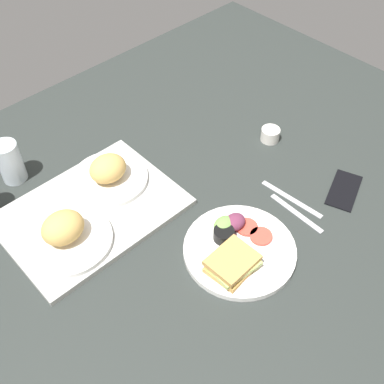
% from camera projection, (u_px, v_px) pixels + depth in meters
% --- Properties ---
extents(ground_plane, '(1.90, 1.50, 0.03)m').
position_uv_depth(ground_plane, '(194.00, 216.00, 1.26)').
color(ground_plane, '#282D2B').
extents(serving_tray, '(0.45, 0.33, 0.02)m').
position_uv_depth(serving_tray, '(91.00, 211.00, 1.24)').
color(serving_tray, '#B2B2AD').
rests_on(serving_tray, ground_plane).
extents(bread_plate_near, '(0.22, 0.22, 0.09)m').
position_uv_depth(bread_plate_near, '(66.00, 234.00, 1.15)').
color(bread_plate_near, white).
rests_on(bread_plate_near, serving_tray).
extents(bread_plate_far, '(0.21, 0.21, 0.08)m').
position_uv_depth(bread_plate_far, '(109.00, 173.00, 1.29)').
color(bread_plate_far, white).
rests_on(bread_plate_far, serving_tray).
extents(plate_with_salad, '(0.28, 0.28, 0.05)m').
position_uv_depth(plate_with_salad, '(237.00, 248.00, 1.15)').
color(plate_with_salad, white).
rests_on(plate_with_salad, ground_plane).
extents(drinking_glass, '(0.07, 0.07, 0.12)m').
position_uv_depth(drinking_glass, '(10.00, 162.00, 1.29)').
color(drinking_glass, silver).
rests_on(drinking_glass, ground_plane).
extents(espresso_cup, '(0.06, 0.06, 0.04)m').
position_uv_depth(espresso_cup, '(270.00, 135.00, 1.43)').
color(espresso_cup, silver).
rests_on(espresso_cup, ground_plane).
extents(fork, '(0.02, 0.17, 0.01)m').
position_uv_depth(fork, '(296.00, 213.00, 1.25)').
color(fork, '#B7B7BC').
rests_on(fork, ground_plane).
extents(knife, '(0.03, 0.19, 0.01)m').
position_uv_depth(knife, '(292.00, 199.00, 1.28)').
color(knife, '#B7B7BC').
rests_on(knife, ground_plane).
extents(cell_phone, '(0.16, 0.12, 0.01)m').
position_uv_depth(cell_phone, '(344.00, 190.00, 1.30)').
color(cell_phone, black).
rests_on(cell_phone, ground_plane).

